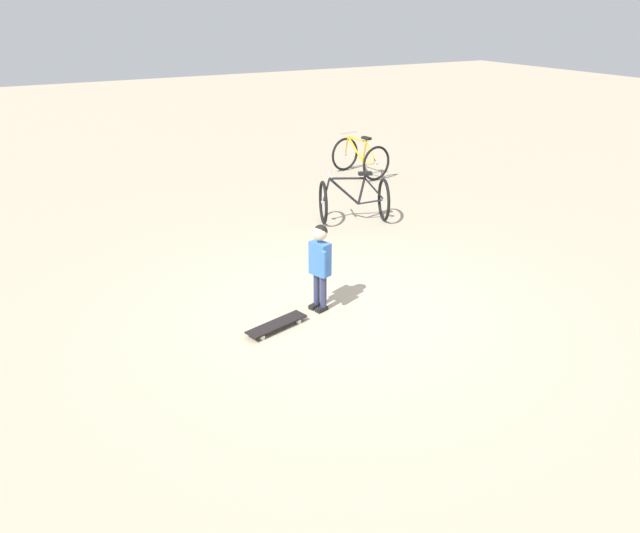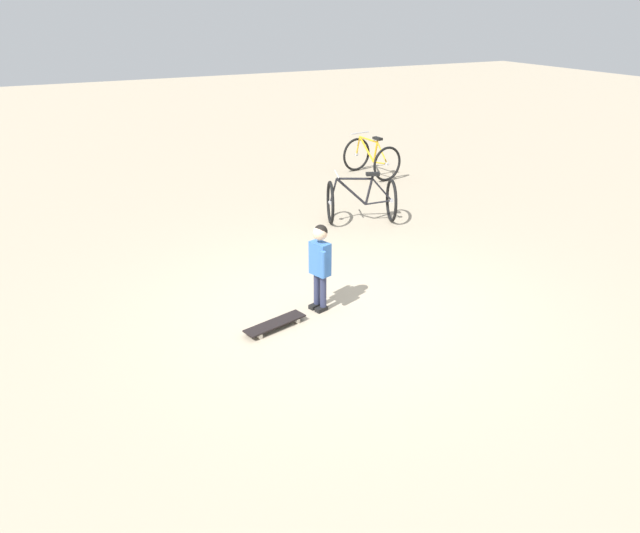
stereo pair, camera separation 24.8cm
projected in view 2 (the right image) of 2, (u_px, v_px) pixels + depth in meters
The scene contains 5 objects.
ground_plane at pixel (346, 308), 7.39m from camera, with size 50.00×50.00×0.00m, color tan.
child_person at pixel (320, 258), 7.12m from camera, with size 0.40×0.23×1.06m.
skateboard at pixel (275, 324), 6.91m from camera, with size 0.38×0.78×0.07m.
bicycle_near at pixel (361, 200), 10.13m from camera, with size 1.04×1.25×0.85m.
bicycle_mid at pixel (371, 158), 12.86m from camera, with size 1.16×0.85×0.85m.
Camera 2 is at (-5.75, 3.24, 3.38)m, focal length 34.57 mm.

